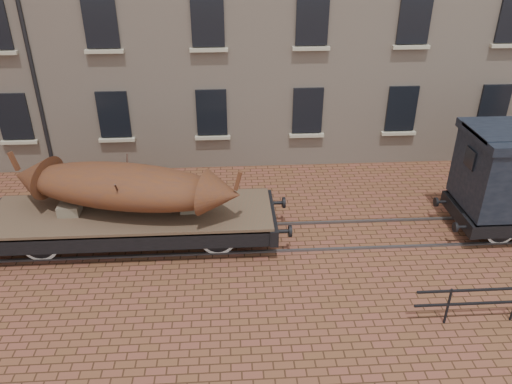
{
  "coord_description": "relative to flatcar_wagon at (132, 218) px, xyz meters",
  "views": [
    {
      "loc": [
        -1.95,
        -12.33,
        8.3
      ],
      "look_at": [
        -1.17,
        0.5,
        1.3
      ],
      "focal_mm": 35.0,
      "sensor_mm": 36.0,
      "label": 1
    }
  ],
  "objects": [
    {
      "name": "iron_boat",
      "position": [
        -0.1,
        -0.0,
        1.04
      ],
      "size": [
        6.63,
        3.18,
        1.59
      ],
      "color": "#592D14",
      "rests_on": "flatcar_wagon"
    },
    {
      "name": "ground",
      "position": [
        4.74,
        0.0,
        -0.84
      ],
      "size": [
        90.0,
        90.0,
        0.0
      ],
      "primitive_type": "plane",
      "color": "brown"
    },
    {
      "name": "flatcar_wagon",
      "position": [
        0.0,
        0.0,
        0.0
      ],
      "size": [
        8.98,
        2.44,
        1.36
      ],
      "color": "#433C2C",
      "rests_on": "ground"
    },
    {
      "name": "rail_track",
      "position": [
        4.74,
        0.0,
        -0.81
      ],
      "size": [
        30.0,
        1.52,
        0.06
      ],
      "color": "#59595E",
      "rests_on": "ground"
    }
  ]
}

